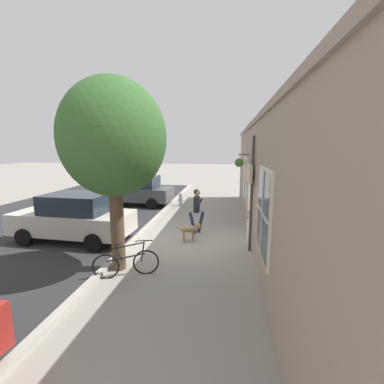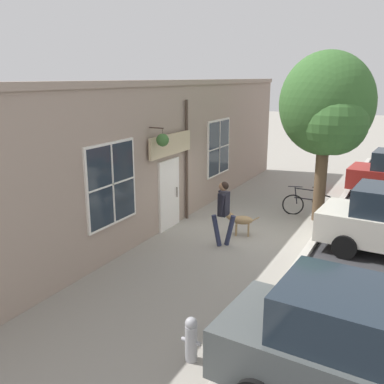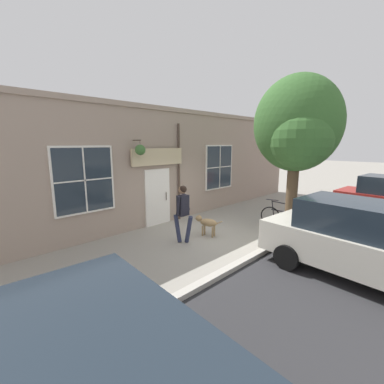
{
  "view_description": "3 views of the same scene",
  "coord_description": "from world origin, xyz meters",
  "px_view_note": "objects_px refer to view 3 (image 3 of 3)",
  "views": [
    {
      "loc": [
        -1.33,
        8.88,
        3.4
      ],
      "look_at": [
        0.12,
        -1.62,
        1.56
      ],
      "focal_mm": 24.0,
      "sensor_mm": 36.0,
      "label": 1
    },
    {
      "loc": [
        4.15,
        -10.97,
        4.43
      ],
      "look_at": [
        -1.03,
        -1.12,
        1.42
      ],
      "focal_mm": 40.0,
      "sensor_mm": 36.0,
      "label": 2
    },
    {
      "loc": [
        5.45,
        -6.05,
        3.01
      ],
      "look_at": [
        0.08,
        -0.83,
        1.6
      ],
      "focal_mm": 24.0,
      "sensor_mm": 36.0,
      "label": 3
    }
  ],
  "objects_px": {
    "dog_on_leash": "(207,222)",
    "fire_hydrant": "(8,332)",
    "parked_car_mid_block": "(362,241)",
    "pedestrian_walking": "(183,208)",
    "street_tree_by_curb": "(298,128)",
    "leaning_bicycle": "(285,216)"
  },
  "relations": [
    {
      "from": "leaning_bicycle",
      "to": "street_tree_by_curb",
      "type": "bearing_deg",
      "value": -46.91
    },
    {
      "from": "dog_on_leash",
      "to": "street_tree_by_curb",
      "type": "relative_size",
      "value": 0.18
    },
    {
      "from": "pedestrian_walking",
      "to": "dog_on_leash",
      "type": "relative_size",
      "value": 1.87
    },
    {
      "from": "street_tree_by_curb",
      "to": "dog_on_leash",
      "type": "bearing_deg",
      "value": -127.07
    },
    {
      "from": "pedestrian_walking",
      "to": "leaning_bicycle",
      "type": "xyz_separation_m",
      "value": [
        1.43,
        3.79,
        -0.71
      ]
    },
    {
      "from": "street_tree_by_curb",
      "to": "fire_hydrant",
      "type": "bearing_deg",
      "value": -92.7
    },
    {
      "from": "dog_on_leash",
      "to": "street_tree_by_curb",
      "type": "distance_m",
      "value": 4.23
    },
    {
      "from": "leaning_bicycle",
      "to": "parked_car_mid_block",
      "type": "height_order",
      "value": "parked_car_mid_block"
    },
    {
      "from": "street_tree_by_curb",
      "to": "leaning_bicycle",
      "type": "xyz_separation_m",
      "value": [
        -0.46,
        0.5,
        -3.13
      ]
    },
    {
      "from": "leaning_bicycle",
      "to": "parked_car_mid_block",
      "type": "xyz_separation_m",
      "value": [
        2.93,
        -2.36,
        0.5
      ]
    },
    {
      "from": "parked_car_mid_block",
      "to": "fire_hydrant",
      "type": "distance_m",
      "value": 6.78
    },
    {
      "from": "parked_car_mid_block",
      "to": "fire_hydrant",
      "type": "xyz_separation_m",
      "value": [
        -2.85,
        -6.13,
        -0.48
      ]
    },
    {
      "from": "dog_on_leash",
      "to": "fire_hydrant",
      "type": "xyz_separation_m",
      "value": [
        1.39,
        -5.65,
        -0.06
      ]
    },
    {
      "from": "street_tree_by_curb",
      "to": "leaning_bicycle",
      "type": "distance_m",
      "value": 3.2
    },
    {
      "from": "pedestrian_walking",
      "to": "leaning_bicycle",
      "type": "relative_size",
      "value": 1.08
    },
    {
      "from": "parked_car_mid_block",
      "to": "leaning_bicycle",
      "type": "bearing_deg",
      "value": 141.19
    },
    {
      "from": "dog_on_leash",
      "to": "leaning_bicycle",
      "type": "relative_size",
      "value": 0.58
    },
    {
      "from": "leaning_bicycle",
      "to": "fire_hydrant",
      "type": "xyz_separation_m",
      "value": [
        0.09,
        -8.49,
        0.02
      ]
    },
    {
      "from": "leaning_bicycle",
      "to": "parked_car_mid_block",
      "type": "bearing_deg",
      "value": -38.81
    },
    {
      "from": "pedestrian_walking",
      "to": "street_tree_by_curb",
      "type": "distance_m",
      "value": 4.5
    },
    {
      "from": "street_tree_by_curb",
      "to": "leaning_bicycle",
      "type": "height_order",
      "value": "street_tree_by_curb"
    },
    {
      "from": "leaning_bicycle",
      "to": "parked_car_mid_block",
      "type": "relative_size",
      "value": 0.38
    }
  ]
}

